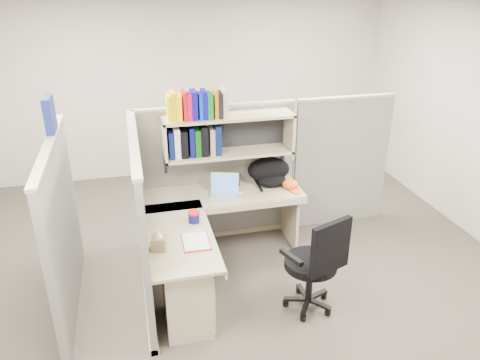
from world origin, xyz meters
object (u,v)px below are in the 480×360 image
object	(u,v)px
backpack	(270,172)
laptop	(224,186)
task_chair	(313,278)
desk	(199,263)
snack_canister	(194,217)

from	to	relation	value
backpack	laptop	bearing A→B (deg)	-146.33
laptop	task_chair	xyz separation A→B (m)	(0.59, -1.17, -0.47)
backpack	task_chair	distance (m)	1.43
desk	task_chair	world-z (taller)	task_chair
desk	laptop	distance (m)	0.99
desk	snack_canister	bearing A→B (deg)	89.19
task_chair	backpack	bearing A→B (deg)	90.71
snack_canister	backpack	bearing A→B (deg)	34.90
backpack	task_chair	world-z (taller)	task_chair
backpack	task_chair	bearing A→B (deg)	-71.43
backpack	task_chair	xyz separation A→B (m)	(0.02, -1.33, -0.51)
desk	backpack	distance (m)	1.44
task_chair	desk	bearing A→B (deg)	159.75
laptop	snack_canister	distance (m)	0.66
task_chair	snack_canister	bearing A→B (deg)	146.79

